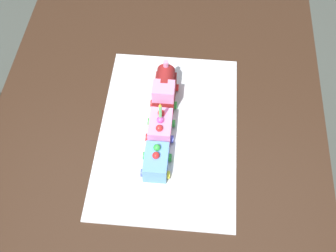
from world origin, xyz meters
name	(u,v)px	position (x,y,z in m)	size (l,w,h in m)	color
ground_plane	(159,237)	(0.00, 0.00, 0.00)	(8.00, 8.00, 0.00)	#474C44
dining_table	(156,160)	(0.00, 0.00, 0.63)	(1.40, 1.00, 0.74)	#382316
cake_board	(168,132)	(-0.03, 0.03, 0.74)	(0.60, 0.40, 0.00)	silver
cake_locomotive	(165,88)	(-0.16, 0.01, 0.79)	(0.14, 0.08, 0.12)	maroon
cake_car_hopper_bubblegum	(160,127)	(-0.03, 0.01, 0.77)	(0.10, 0.08, 0.07)	pink
cake_car_flatbed_sky_blue	(156,162)	(0.09, 0.01, 0.77)	(0.10, 0.08, 0.07)	#669EEA
birthday_candle	(160,110)	(-0.03, 0.01, 0.84)	(0.01, 0.01, 0.06)	#66D872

